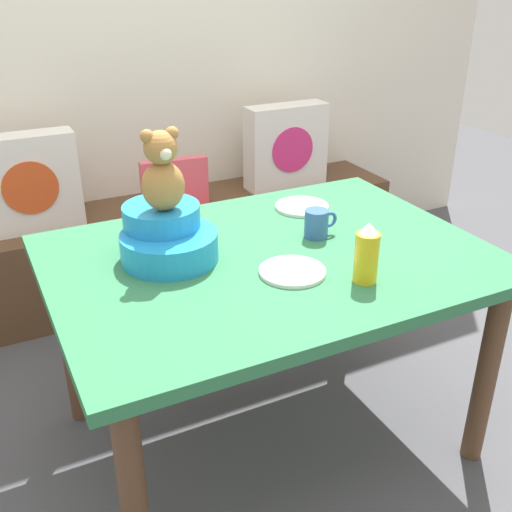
{
  "coord_description": "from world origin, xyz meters",
  "views": [
    {
      "loc": [
        -0.81,
        -1.53,
        1.58
      ],
      "look_at": [
        0.0,
        0.1,
        0.69
      ],
      "focal_mm": 42.63,
      "sensor_mm": 36.0,
      "label": 1
    }
  ],
  "objects": [
    {
      "name": "dining_table",
      "position": [
        0.0,
        0.0,
        0.65
      ],
      "size": [
        1.37,
        1.0,
        0.74
      ],
      "color": "#2D7247",
      "rests_on": "ground_plane"
    },
    {
      "name": "dinner_plate_far",
      "position": [
        0.29,
        0.3,
        0.75
      ],
      "size": [
        0.2,
        0.2,
        0.01
      ],
      "primitive_type": "cylinder",
      "color": "white",
      "rests_on": "dining_table"
    },
    {
      "name": "window_bench",
      "position": [
        0.0,
        1.25,
        0.23
      ],
      "size": [
        2.6,
        0.44,
        0.46
      ],
      "primitive_type": "cube",
      "color": "brown",
      "rests_on": "ground_plane"
    },
    {
      "name": "ketchup_bottle",
      "position": [
        0.16,
        -0.28,
        0.83
      ],
      "size": [
        0.07,
        0.07,
        0.18
      ],
      "color": "gold",
      "rests_on": "dining_table"
    },
    {
      "name": "back_wall",
      "position": [
        0.0,
        1.52,
        1.3
      ],
      "size": [
        4.4,
        0.1,
        2.6
      ],
      "primitive_type": "cube",
      "color": "silver",
      "rests_on": "ground_plane"
    },
    {
      "name": "teddy_bear",
      "position": [
        -0.3,
        0.12,
        1.02
      ],
      "size": [
        0.13,
        0.12,
        0.25
      ],
      "color": "#AA773E",
      "rests_on": "infant_seat_teal"
    },
    {
      "name": "ground_plane",
      "position": [
        0.0,
        0.0,
        0.0
      ],
      "size": [
        8.0,
        8.0,
        0.0
      ],
      "primitive_type": "plane",
      "color": "#4C4C51"
    },
    {
      "name": "infant_seat_teal",
      "position": [
        -0.3,
        0.13,
        0.81
      ],
      "size": [
        0.3,
        0.33,
        0.16
      ],
      "color": "#208DD0",
      "rests_on": "dining_table"
    },
    {
      "name": "pillow_floral_left",
      "position": [
        -0.57,
        1.23,
        0.68
      ],
      "size": [
        0.44,
        0.15,
        0.44
      ],
      "color": "white",
      "rests_on": "window_bench"
    },
    {
      "name": "highchair",
      "position": [
        0.0,
        0.81,
        0.52
      ],
      "size": [
        0.34,
        0.47,
        0.79
      ],
      "color": "#D84C59",
      "rests_on": "ground_plane"
    },
    {
      "name": "book_stack",
      "position": [
        0.17,
        1.25,
        0.49
      ],
      "size": [
        0.2,
        0.14,
        0.06
      ],
      "primitive_type": "cube",
      "color": "#60535A",
      "rests_on": "window_bench"
    },
    {
      "name": "coffee_mug",
      "position": [
        0.2,
        0.05,
        0.79
      ],
      "size": [
        0.12,
        0.08,
        0.09
      ],
      "color": "#335999",
      "rests_on": "dining_table"
    },
    {
      "name": "pillow_floral_right",
      "position": [
        0.74,
        1.23,
        0.68
      ],
      "size": [
        0.44,
        0.15,
        0.44
      ],
      "color": "white",
      "rests_on": "window_bench"
    },
    {
      "name": "dinner_plate_near",
      "position": [
        0.0,
        -0.14,
        0.75
      ],
      "size": [
        0.2,
        0.2,
        0.01
      ],
      "primitive_type": "cylinder",
      "color": "white",
      "rests_on": "dining_table"
    }
  ]
}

